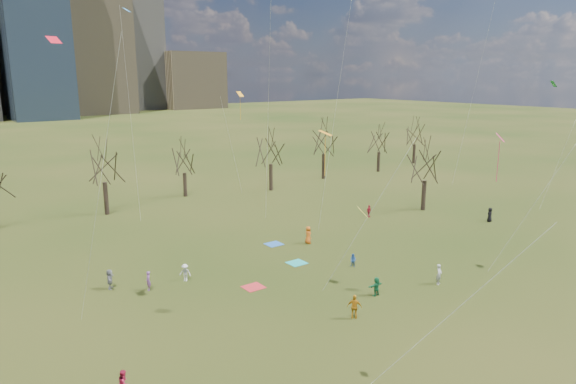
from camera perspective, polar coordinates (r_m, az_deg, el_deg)
ground at (r=38.02m, az=11.21°, el=-13.64°), size 500.00×500.00×0.00m
bare_tree_row at (r=65.77m, az=-13.36°, el=3.17°), size 113.04×29.80×9.50m
blanket_teal at (r=47.42m, az=0.98°, el=-7.88°), size 1.60×1.50×0.03m
blanket_navy at (r=52.46m, az=-1.59°, el=-5.80°), size 1.60×1.50×0.03m
blanket_crimson at (r=42.41m, az=-3.85°, el=-10.50°), size 1.60×1.50×0.03m
person_1 at (r=44.38m, az=16.43°, el=-8.75°), size 0.73×0.61×1.71m
person_2 at (r=30.48m, az=-17.75°, el=-19.57°), size 0.89×0.95×1.55m
person_4 at (r=37.28m, az=7.41°, el=-12.54°), size 1.01×1.07×1.78m
person_5 at (r=41.15m, az=9.79°, el=-10.29°), size 1.40×0.45×1.51m
person_6 at (r=64.52m, az=21.51°, el=-2.37°), size 0.98×0.85×1.70m
person_7 at (r=42.97m, az=-15.26°, el=-9.50°), size 0.51×0.65×1.58m
person_8 at (r=46.72m, az=7.25°, el=-7.54°), size 0.64×0.71×1.21m
person_9 at (r=44.11m, az=-11.36°, el=-8.76°), size 1.07×1.06×1.48m
person_10 at (r=62.82m, az=8.98°, el=-2.11°), size 0.92×0.51×1.48m
person_11 at (r=44.15m, az=-19.19°, el=-9.12°), size 1.06×1.58×1.63m
person_12 at (r=52.46m, az=2.25°, el=-4.79°), size 0.71×0.96×1.80m
kites_airborne at (r=50.56m, az=6.95°, el=9.16°), size 55.34×48.02×34.19m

